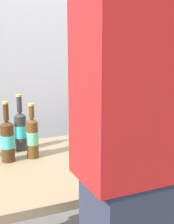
% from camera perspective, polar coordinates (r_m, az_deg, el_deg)
% --- Properties ---
extents(desk, '(1.37, 0.87, 0.75)m').
position_cam_1_polar(desk, '(1.72, -2.22, -12.06)').
color(desk, '#9E8460').
rests_on(desk, ground).
extents(laptop, '(0.35, 0.32, 0.20)m').
position_cam_1_polar(laptop, '(1.88, 8.73, -5.14)').
color(laptop, black).
rests_on(laptop, desk).
extents(beer_bottle_brown, '(0.07, 0.07, 0.32)m').
position_cam_1_polar(beer_bottle_brown, '(1.66, -14.51, -4.93)').
color(beer_bottle_brown, '#472B14').
rests_on(beer_bottle_brown, desk).
extents(beer_bottle_amber, '(0.06, 0.06, 0.30)m').
position_cam_1_polar(beer_bottle_amber, '(1.68, -10.07, -4.48)').
color(beer_bottle_amber, brown).
rests_on(beer_bottle_amber, desk).
extents(beer_bottle_dark, '(0.07, 0.07, 0.33)m').
position_cam_1_polar(beer_bottle_dark, '(1.82, -12.22, -3.18)').
color(beer_bottle_dark, '#333333').
rests_on(beer_bottle_dark, desk).
extents(person_figure, '(0.41, 0.29, 1.79)m').
position_cam_1_polar(person_figure, '(1.05, 9.74, -12.82)').
color(person_figure, '#2D3347').
rests_on(person_figure, ground).
extents(back_wall, '(6.00, 0.10, 2.60)m').
position_cam_1_polar(back_wall, '(2.33, -9.53, 10.71)').
color(back_wall, silver).
rests_on(back_wall, ground).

